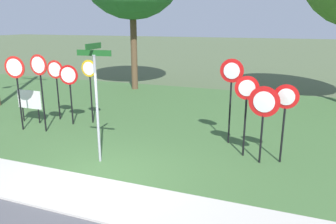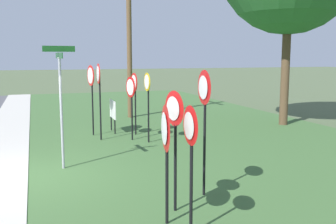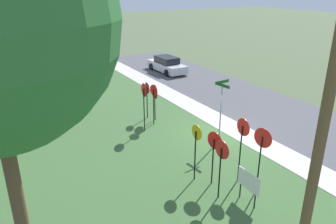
# 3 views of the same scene
# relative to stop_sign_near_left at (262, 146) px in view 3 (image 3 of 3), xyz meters

# --- Properties ---
(ground_plane) EXTENTS (160.00, 160.00, 0.00)m
(ground_plane) POSITION_rel_stop_sign_near_left_xyz_m (4.66, -2.26, -1.96)
(ground_plane) COLOR #4C5B3D
(road_asphalt) EXTENTS (44.00, 6.40, 0.01)m
(road_asphalt) POSITION_rel_stop_sign_near_left_xyz_m (4.66, -7.06, -1.96)
(road_asphalt) COLOR #4C4C51
(road_asphalt) RESTS_ON ground_plane
(sidewalk_strip) EXTENTS (44.00, 1.60, 0.06)m
(sidewalk_strip) POSITION_rel_stop_sign_near_left_xyz_m (4.66, -3.06, -1.93)
(sidewalk_strip) COLOR #BCB7AD
(sidewalk_strip) RESTS_ON ground_plane
(grass_median) EXTENTS (44.00, 12.00, 0.04)m
(grass_median) POSITION_rel_stop_sign_near_left_xyz_m (4.66, 3.74, -1.94)
(grass_median) COLOR #3D6033
(grass_median) RESTS_ON ground_plane
(stop_sign_near_left) EXTENTS (0.75, 0.15, 2.63)m
(stop_sign_near_left) POSITION_rel_stop_sign_near_left_xyz_m (0.00, 0.00, 0.00)
(stop_sign_near_left) COLOR black
(stop_sign_near_left) RESTS_ON grass_median
(stop_sign_near_right) EXTENTS (0.70, 0.11, 2.34)m
(stop_sign_near_right) POSITION_rel_stop_sign_near_left_xyz_m (0.39, 1.55, -0.23)
(stop_sign_near_right) COLOR black
(stop_sign_near_right) RESTS_ON grass_median
(stop_sign_far_left) EXTENTS (0.62, 0.10, 2.40)m
(stop_sign_far_left) POSITION_rel_stop_sign_near_left_xyz_m (1.87, 1.63, -0.21)
(stop_sign_far_left) COLOR black
(stop_sign_far_left) RESTS_ON grass_median
(stop_sign_far_center) EXTENTS (0.70, 0.09, 2.70)m
(stop_sign_far_center) POSITION_rel_stop_sign_near_left_xyz_m (0.91, 0.14, 0.04)
(stop_sign_far_center) COLOR black
(stop_sign_far_center) RESTS_ON grass_median
(stop_sign_far_right) EXTENTS (0.71, 0.16, 2.24)m
(stop_sign_far_right) POSITION_rel_stop_sign_near_left_xyz_m (1.28, 1.19, -0.30)
(stop_sign_far_right) COLOR black
(stop_sign_far_right) RESTS_ON grass_median
(yield_sign_near_left) EXTENTS (0.66, 0.16, 2.33)m
(yield_sign_near_left) POSITION_rel_stop_sign_near_left_xyz_m (7.75, 0.42, -0.20)
(yield_sign_near_left) COLOR black
(yield_sign_near_left) RESTS_ON grass_median
(yield_sign_near_right) EXTENTS (0.73, 0.11, 2.68)m
(yield_sign_near_right) POSITION_rel_stop_sign_near_left_xyz_m (7.16, 1.30, 0.08)
(yield_sign_near_right) COLOR black
(yield_sign_near_right) RESTS_ON grass_median
(yield_sign_far_left) EXTENTS (0.66, 0.10, 2.18)m
(yield_sign_far_left) POSITION_rel_stop_sign_near_left_xyz_m (8.78, 0.32, -0.31)
(yield_sign_far_left) COLOR black
(yield_sign_far_left) RESTS_ON grass_median
(yield_sign_far_right) EXTENTS (0.82, 0.15, 2.14)m
(yield_sign_far_right) POSITION_rel_stop_sign_near_left_xyz_m (8.25, 0.07, -0.35)
(yield_sign_far_right) COLOR black
(yield_sign_far_right) RESTS_ON grass_median
(street_name_post) EXTENTS (0.96, 0.81, 3.22)m
(street_name_post) POSITION_rel_stop_sign_near_left_xyz_m (4.11, -1.37, -0.02)
(street_name_post) COLOR #9EA0A8
(street_name_post) RESTS_ON grass_median
(utility_pole) EXTENTS (2.10, 2.15, 8.56)m
(utility_pole) POSITION_rel_stop_sign_near_left_xyz_m (-3.77, 2.24, 2.70)
(utility_pole) COLOR brown
(utility_pole) RESTS_ON grass_median
(notice_board) EXTENTS (1.10, 0.06, 1.25)m
(notice_board) POSITION_rel_stop_sign_near_left_xyz_m (-0.37, 0.86, -1.09)
(notice_board) COLOR black
(notice_board) RESTS_ON grass_median
(parked_sedan_distant) EXTENTS (4.55, 1.98, 1.39)m
(parked_sedan_distant) POSITION_rel_stop_sign_near_left_xyz_m (17.96, -6.21, -1.31)
(parked_sedan_distant) COLOR silver
(parked_sedan_distant) RESTS_ON road_asphalt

